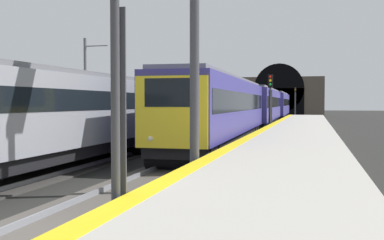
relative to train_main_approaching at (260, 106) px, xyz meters
name	(u,v)px	position (x,y,z in m)	size (l,w,h in m)	color
ground_plane	(40,238)	(-39.46, 0.00, -2.34)	(320.00, 320.00, 0.00)	black
platform_right	(253,225)	(-39.46, -4.23, -1.81)	(112.00, 4.40, 1.06)	#ADA89E
platform_right_edge_strip	(148,190)	(-39.46, -2.28, -1.28)	(112.00, 0.50, 0.01)	yellow
track_main_line	(40,236)	(-39.46, 0.00, -2.30)	(160.00, 2.97, 0.21)	#4C4742
train_main_approaching	(260,106)	(0.00, 0.00, 0.00)	(62.81, 3.24, 4.13)	navy
train_adjacent_platform	(189,108)	(-11.50, 4.39, -0.09)	(63.01, 3.02, 4.81)	gray
railway_signal_near	(115,62)	(-40.00, -1.88, 1.05)	(0.39, 0.38, 5.64)	#38383D
railway_signal_mid	(270,99)	(-10.10, -1.88, 0.65)	(0.39, 0.38, 4.92)	#38383D
railway_signal_far	(295,100)	(40.87, -1.88, 0.87)	(0.39, 0.38, 5.53)	#38383D
overhead_signal_gantry	(70,11)	(-34.22, 2.19, 3.23)	(0.70, 8.34, 7.47)	#3F3F47
tunnel_portal	(279,96)	(57.45, 2.19, 1.86)	(3.02, 19.26, 11.24)	#51473D
catenary_mast_near	(86,87)	(-15.90, 11.19, 1.48)	(0.22, 1.92, 7.46)	#595B60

